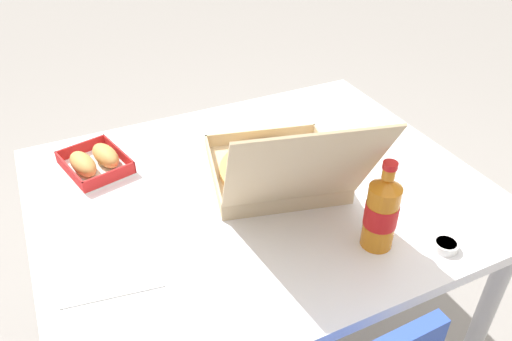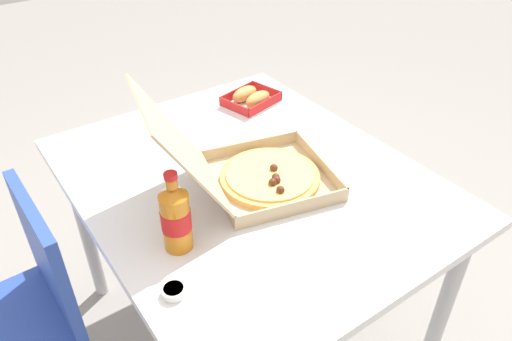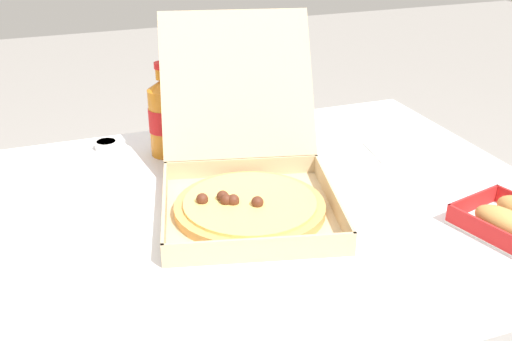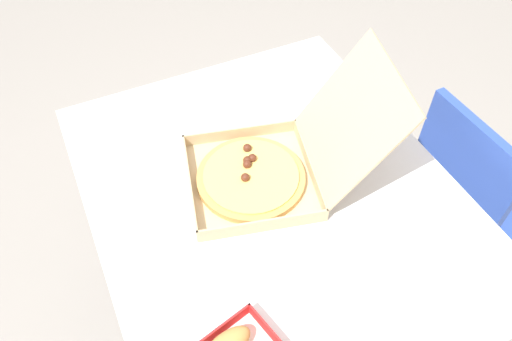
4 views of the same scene
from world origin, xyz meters
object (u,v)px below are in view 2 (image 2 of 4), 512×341
object	(u,v)px
paper_menu	(147,130)
pizza_box_open	(255,172)
cola_bottle	(176,217)
bread_side_box	(251,98)
dipping_sauce_cup	(174,291)
chair	(17,319)

from	to	relation	value
paper_menu	pizza_box_open	bearing A→B (deg)	-156.14
pizza_box_open	cola_bottle	distance (m)	0.32
bread_side_box	pizza_box_open	bearing A→B (deg)	146.72
cola_bottle	dipping_sauce_cup	world-z (taller)	cola_bottle
chair	dipping_sauce_cup	bearing A→B (deg)	-140.04
cola_bottle	dipping_sauce_cup	distance (m)	0.17
cola_bottle	chair	bearing A→B (deg)	58.03
pizza_box_open	paper_menu	bearing A→B (deg)	15.35
bread_side_box	dipping_sauce_cup	xyz separation A→B (m)	(-0.65, 0.66, -0.01)
pizza_box_open	chair	bearing A→B (deg)	77.67
chair	paper_menu	xyz separation A→B (m)	(0.32, -0.57, 0.26)
chair	paper_menu	world-z (taller)	chair
pizza_box_open	cola_bottle	xyz separation A→B (m)	(-0.10, 0.30, 0.05)
dipping_sauce_cup	pizza_box_open	bearing A→B (deg)	-59.34
paper_menu	bread_side_box	bearing A→B (deg)	-87.84
pizza_box_open	cola_bottle	world-z (taller)	pizza_box_open
chair	paper_menu	distance (m)	0.70
pizza_box_open	dipping_sauce_cup	world-z (taller)	pizza_box_open
bread_side_box	dipping_sauce_cup	distance (m)	0.93
cola_bottle	dipping_sauce_cup	bearing A→B (deg)	147.89
chair	pizza_box_open	distance (m)	0.78
pizza_box_open	paper_menu	distance (m)	0.49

